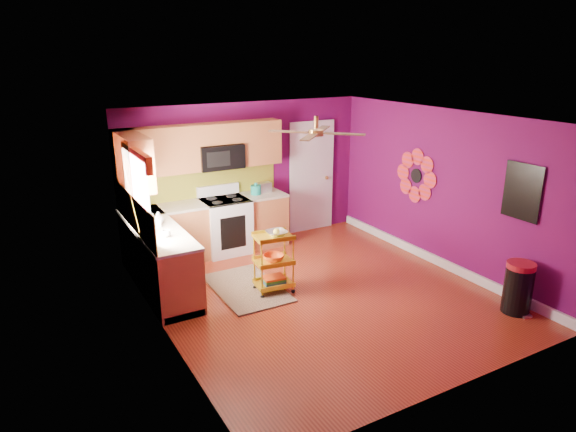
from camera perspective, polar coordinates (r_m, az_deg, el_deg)
ground at (r=7.46m, az=3.67°, el=-8.58°), size 5.00×5.00×0.00m
room_envelope at (r=6.91m, az=4.13°, el=3.69°), size 4.54×5.04×2.52m
lower_cabinets at (r=8.28m, az=-11.09°, el=-2.88°), size 2.81×2.31×0.94m
electric_range at (r=8.83m, az=-6.96°, el=-1.01°), size 0.76×0.66×1.13m
upper_cabinetry at (r=8.27m, az=-11.76°, el=6.90°), size 2.80×2.30×1.26m
left_window at (r=6.97m, az=-16.50°, el=4.01°), size 0.08×1.35×1.08m
panel_door at (r=9.77m, az=2.61°, el=4.25°), size 0.95×0.11×2.15m
right_wall_art at (r=8.12m, az=18.58°, el=3.57°), size 0.04×2.74×1.04m
ceiling_fan at (r=6.93m, az=3.14°, el=9.31°), size 1.01×1.01×0.26m
shag_rug at (r=7.61m, az=-4.65°, el=-7.96°), size 0.90×1.46×0.02m
rolling_cart at (r=7.32m, az=-1.56°, el=-4.87°), size 0.57×0.44×0.95m
trash_can at (r=7.45m, az=24.20°, el=-7.28°), size 0.44×0.45×0.70m
teal_kettle at (r=8.94m, az=-3.59°, el=2.94°), size 0.18×0.18×0.21m
toaster at (r=9.06m, az=-2.61°, el=3.20°), size 0.22×0.15×0.18m
soap_bottle_a at (r=7.45m, az=-14.34°, el=-0.53°), size 0.09×0.09×0.20m
soap_bottle_b at (r=7.61m, az=-14.19°, el=-0.20°), size 0.14×0.14×0.18m
counter_dish at (r=7.92m, az=-15.52°, el=-0.07°), size 0.23×0.23×0.06m
counter_cup at (r=7.07m, az=-13.37°, el=-1.91°), size 0.12×0.12×0.09m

